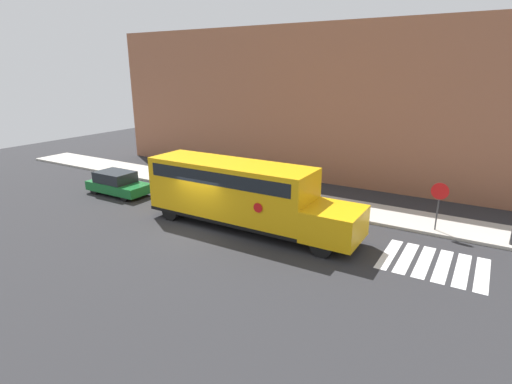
{
  "coord_description": "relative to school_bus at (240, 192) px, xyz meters",
  "views": [
    {
      "loc": [
        11.85,
        -14.22,
        7.53
      ],
      "look_at": [
        2.22,
        1.84,
        1.77
      ],
      "focal_mm": 28.0,
      "sensor_mm": 36.0,
      "label": 1
    }
  ],
  "objects": [
    {
      "name": "building_backdrop",
      "position": [
        -1.58,
        11.66,
        3.39
      ],
      "size": [
        32.0,
        4.0,
        10.43
      ],
      "color": "#935B42",
      "rests_on": "ground"
    },
    {
      "name": "stop_sign",
      "position": [
        8.49,
        4.15,
        -0.14
      ],
      "size": [
        0.8,
        0.1,
        2.49
      ],
      "color": "#38383A",
      "rests_on": "ground"
    },
    {
      "name": "sidewalk_strip",
      "position": [
        -1.58,
        5.16,
        -1.75
      ],
      "size": [
        44.0,
        3.0,
        0.15
      ],
      "color": "#B2ADA3",
      "rests_on": "ground"
    },
    {
      "name": "school_bus",
      "position": [
        0.0,
        0.0,
        0.0
      ],
      "size": [
        10.87,
        2.57,
        3.23
      ],
      "color": "#EAA80F",
      "rests_on": "ground"
    },
    {
      "name": "ground_plane",
      "position": [
        -1.58,
        -1.34,
        -1.82
      ],
      "size": [
        60.0,
        60.0,
        0.0
      ],
      "primitive_type": "plane",
      "color": "#28282B"
    },
    {
      "name": "crosswalk_stripes",
      "position": [
        8.93,
        0.66,
        -1.82
      ],
      "size": [
        4.0,
        3.2,
        0.01
      ],
      "color": "white",
      "rests_on": "ground"
    },
    {
      "name": "parked_car",
      "position": [
        -9.55,
        0.59,
        -1.12
      ],
      "size": [
        4.12,
        1.8,
        1.44
      ],
      "color": "#196B2D",
      "rests_on": "ground"
    }
  ]
}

